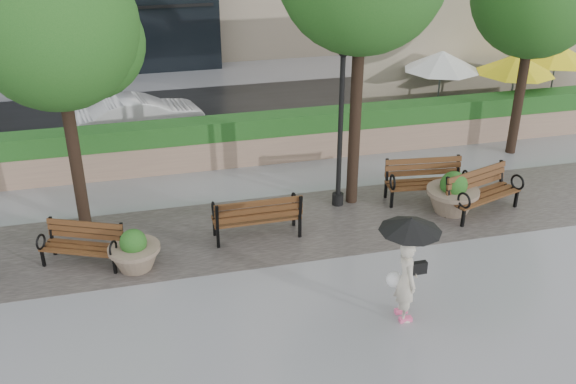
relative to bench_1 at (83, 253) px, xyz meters
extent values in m
plane|color=gray|center=(4.18, -2.48, -0.27)|extent=(100.00, 100.00, 0.00)
cube|color=#383330|center=(4.18, 0.52, -0.26)|extent=(28.00, 3.20, 0.01)
cube|color=tan|center=(4.18, 4.52, 0.13)|extent=(24.00, 0.80, 0.80)
cube|color=#1E4B19|center=(4.18, 4.52, 0.81)|extent=(24.00, 0.75, 0.55)
cube|color=tan|center=(13.68, 7.52, 1.73)|extent=(10.00, 0.60, 4.00)
cube|color=#1E4B19|center=(13.18, 5.32, 0.18)|extent=(8.00, 0.50, 0.90)
cube|color=black|center=(4.18, 8.52, -0.26)|extent=(40.00, 7.00, 0.00)
cube|color=#573319|center=(-0.01, -0.03, 0.14)|extent=(1.74, 1.14, 0.05)
cube|color=#573319|center=(0.09, 0.21, 0.43)|extent=(1.58, 0.78, 0.39)
cube|color=black|center=(0.00, -0.01, -0.05)|extent=(1.78, 1.22, 0.43)
torus|color=black|center=(-0.81, 0.13, 0.31)|extent=(0.18, 0.33, 0.34)
torus|color=black|center=(0.64, -0.51, 0.31)|extent=(0.18, 0.33, 0.34)
cube|color=#573319|center=(3.77, 0.28, 0.21)|extent=(1.97, 0.60, 0.05)
cube|color=#573319|center=(3.77, -0.03, 0.55)|extent=(1.97, 0.14, 0.46)
cube|color=black|center=(3.77, 0.24, -0.01)|extent=(1.97, 0.71, 0.50)
torus|color=black|center=(4.70, 0.48, 0.41)|extent=(0.06, 0.41, 0.40)
torus|color=black|center=(2.84, 0.47, 0.41)|extent=(0.06, 0.41, 0.40)
cube|color=#573319|center=(8.22, 0.96, 0.21)|extent=(2.02, 0.80, 0.05)
cube|color=#573319|center=(8.25, 1.26, 0.55)|extent=(1.97, 0.35, 0.46)
cube|color=black|center=(8.22, 0.99, -0.02)|extent=(2.03, 0.91, 0.50)
torus|color=black|center=(7.28, 0.86, 0.41)|extent=(0.10, 0.41, 0.40)
torus|color=black|center=(9.12, 0.66, 0.41)|extent=(0.10, 0.41, 0.40)
cube|color=#573319|center=(9.31, 0.03, 0.21)|extent=(2.03, 1.17, 0.05)
cube|color=#573319|center=(9.21, 0.32, 0.54)|extent=(1.88, 0.74, 0.46)
cube|color=black|center=(9.30, 0.06, -0.02)|extent=(2.06, 1.27, 0.50)
torus|color=black|center=(8.50, -0.44, 0.40)|extent=(0.18, 0.40, 0.40)
torus|color=black|center=(10.24, 0.14, 0.40)|extent=(0.18, 0.40, 0.40)
cylinder|color=#7F6B56|center=(1.05, -0.43, 0.21)|extent=(1.07, 1.07, 0.09)
sphere|color=#144915|center=(1.05, -0.43, 0.36)|extent=(0.55, 0.55, 0.55)
cylinder|color=#7F6B56|center=(8.60, 0.27, 0.29)|extent=(1.26, 1.26, 0.10)
sphere|color=#144915|center=(8.60, 0.27, 0.47)|extent=(0.65, 0.65, 0.65)
cylinder|color=black|center=(6.04, 1.31, 1.63)|extent=(0.12, 0.12, 3.79)
cylinder|color=black|center=(6.04, 1.31, -0.12)|extent=(0.28, 0.28, 0.30)
sphere|color=black|center=(6.04, 1.31, 3.57)|extent=(0.24, 0.24, 0.24)
cylinder|color=black|center=(-0.04, 1.79, 1.88)|extent=(0.28, 0.28, 4.29)
sphere|color=#144915|center=(-0.04, 1.79, 4.33)|extent=(3.45, 3.45, 3.45)
sphere|color=#144915|center=(0.56, 2.09, 3.90)|extent=(2.42, 2.42, 2.42)
cylinder|color=black|center=(6.43, 1.40, 2.36)|extent=(0.28, 0.28, 5.25)
cylinder|color=black|center=(12.08, 3.30, 1.86)|extent=(0.28, 0.28, 4.25)
sphere|color=#144915|center=(12.68, 3.60, 3.86)|extent=(2.40, 2.40, 2.40)
cylinder|color=black|center=(11.21, 6.49, -0.22)|extent=(0.40, 0.40, 0.10)
cylinder|color=#99999E|center=(11.21, 6.49, 0.83)|extent=(0.06, 0.06, 2.20)
cone|color=white|center=(11.21, 6.49, 1.73)|extent=(2.50, 2.50, 0.60)
cylinder|color=black|center=(13.33, 5.55, -0.22)|extent=(0.40, 0.40, 0.10)
cylinder|color=#99999E|center=(13.33, 5.55, 0.83)|extent=(0.06, 0.06, 2.20)
cone|color=yellow|center=(13.33, 5.55, 1.73)|extent=(2.50, 2.50, 0.60)
cylinder|color=black|center=(15.46, 6.45, -0.22)|extent=(0.40, 0.40, 0.10)
cylinder|color=#99999E|center=(15.46, 6.45, 0.83)|extent=(0.06, 0.06, 2.20)
cone|color=yellow|center=(15.46, 6.45, 1.73)|extent=(2.50, 2.50, 0.60)
imported|color=silver|center=(1.52, 7.28, 0.38)|extent=(4.15, 2.16, 1.30)
imported|color=beige|center=(5.81, -3.33, 0.59)|extent=(0.47, 0.65, 1.72)
cube|color=#F2598C|center=(5.82, -3.21, -0.22)|extent=(0.12, 0.24, 0.09)
cube|color=#F2598C|center=(5.80, -3.47, -0.22)|extent=(0.12, 0.24, 0.09)
cube|color=black|center=(6.03, -3.29, 0.75)|extent=(0.13, 0.33, 0.24)
sphere|color=white|center=(5.67, -3.10, 0.43)|extent=(0.30, 0.30, 0.30)
cylinder|color=black|center=(5.81, -3.28, 1.24)|extent=(0.02, 0.02, 0.91)
cone|color=black|center=(5.81, -3.28, 1.67)|extent=(1.12, 1.12, 0.24)
camera|label=1|loc=(1.38, -12.19, 7.09)|focal=40.00mm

